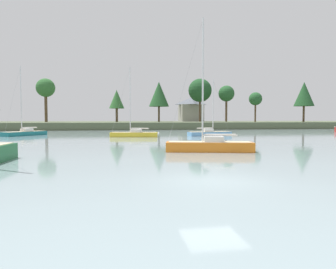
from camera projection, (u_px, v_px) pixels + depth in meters
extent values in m
plane|color=gray|center=(213.00, 181.00, 12.87)|extent=(492.44, 492.44, 0.00)
cube|color=#4C563D|center=(129.00, 124.00, 98.18)|extent=(221.60, 53.87, 1.77)
cube|color=#669ECC|center=(210.00, 135.00, 47.30)|extent=(7.07, 2.78, 1.05)
cube|color=#CCB78E|center=(210.00, 132.00, 47.27)|extent=(6.63, 2.51, 0.04)
cube|color=silver|center=(208.00, 130.00, 47.15)|extent=(1.67, 1.33, 0.41)
cylinder|color=silver|center=(213.00, 106.00, 47.24)|extent=(0.14, 0.14, 8.08)
cylinder|color=silver|center=(205.00, 128.00, 46.98)|extent=(2.74, 0.54, 0.11)
cylinder|color=silver|center=(205.00, 128.00, 46.98)|extent=(2.47, 0.52, 0.14)
cylinder|color=#999999|center=(221.00, 106.00, 47.68)|extent=(2.74, 0.45, 8.04)
cube|color=#196B70|center=(25.00, 135.00, 47.67)|extent=(5.58, 7.07, 1.09)
cube|color=#CCB78E|center=(25.00, 131.00, 47.65)|extent=(5.15, 6.59, 0.04)
cube|color=silver|center=(27.00, 130.00, 47.97)|extent=(1.85, 1.97, 0.44)
cylinder|color=silver|center=(21.00, 99.00, 46.85)|extent=(0.15, 0.15, 10.10)
cylinder|color=silver|center=(30.00, 128.00, 48.42)|extent=(1.74, 2.50, 0.12)
cylinder|color=silver|center=(30.00, 127.00, 48.42)|extent=(1.59, 2.27, 0.14)
cylinder|color=#999999|center=(13.00, 98.00, 45.52)|extent=(1.66, 2.45, 10.06)
cube|color=orange|center=(209.00, 150.00, 24.38)|extent=(7.12, 3.24, 1.29)
cube|color=#CCB78E|center=(209.00, 142.00, 24.34)|extent=(6.67, 2.94, 0.04)
cube|color=silver|center=(214.00, 139.00, 24.31)|extent=(1.73, 1.42, 0.41)
cylinder|color=silver|center=(203.00, 80.00, 24.13)|extent=(0.14, 0.14, 9.78)
cylinder|color=silver|center=(220.00, 135.00, 24.27)|extent=(2.72, 0.73, 0.11)
cylinder|color=silver|center=(220.00, 135.00, 24.27)|extent=(2.46, 0.70, 0.14)
cylinder|color=#999999|center=(185.00, 81.00, 24.21)|extent=(2.71, 0.64, 9.73)
cube|color=gold|center=(134.00, 136.00, 44.47)|extent=(7.06, 3.07, 1.12)
cube|color=#CCB78E|center=(134.00, 132.00, 44.44)|extent=(6.61, 2.78, 0.04)
cube|color=silver|center=(136.00, 131.00, 44.43)|extent=(1.69, 1.46, 0.41)
cylinder|color=silver|center=(130.00, 100.00, 44.21)|extent=(0.14, 0.14, 9.52)
cylinder|color=silver|center=(140.00, 129.00, 44.41)|extent=(2.71, 0.59, 0.11)
cylinder|color=silver|center=(140.00, 128.00, 44.41)|extent=(2.44, 0.57, 0.14)
cylinder|color=#999999|center=(121.00, 100.00, 44.22)|extent=(2.71, 0.50, 9.48)
sphere|color=white|center=(159.00, 133.00, 56.38)|extent=(0.34, 0.34, 0.34)
torus|color=#333338|center=(159.00, 132.00, 56.37)|extent=(0.12, 0.12, 0.02)
cylinder|color=brown|center=(159.00, 109.00, 94.56)|extent=(0.59, 0.59, 7.88)
cone|color=#235128|center=(159.00, 94.00, 94.32)|extent=(6.26, 6.26, 7.65)
cylinder|color=brown|center=(46.00, 107.00, 85.27)|extent=(0.79, 0.79, 8.46)
sphere|color=#2D602D|center=(46.00, 88.00, 85.00)|extent=(5.18, 5.18, 5.18)
cylinder|color=brown|center=(255.00, 112.00, 87.72)|extent=(0.48, 0.48, 5.85)
sphere|color=#235128|center=(255.00, 99.00, 87.53)|extent=(3.75, 3.75, 3.75)
cylinder|color=brown|center=(117.00, 111.00, 89.93)|extent=(0.70, 0.70, 6.56)
cone|color=#2D602D|center=(117.00, 99.00, 89.76)|extent=(4.46, 4.46, 5.45)
cylinder|color=brown|center=(200.00, 109.00, 97.86)|extent=(0.63, 0.63, 8.39)
sphere|color=#1E4723|center=(200.00, 90.00, 97.56)|extent=(7.47, 7.47, 7.47)
cylinder|color=brown|center=(226.00, 109.00, 94.90)|extent=(0.65, 0.65, 7.69)
sphere|color=#235128|center=(226.00, 94.00, 94.64)|extent=(4.95, 4.95, 4.95)
cylinder|color=brown|center=(304.00, 109.00, 90.89)|extent=(0.60, 0.60, 7.80)
cone|color=#1E4723|center=(304.00, 94.00, 90.66)|extent=(5.84, 5.84, 7.14)
cube|color=#9E998E|center=(191.00, 113.00, 107.04)|extent=(7.70, 7.05, 5.93)
pyramid|color=#565B66|center=(191.00, 101.00, 106.82)|extent=(8.32, 7.62, 2.48)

